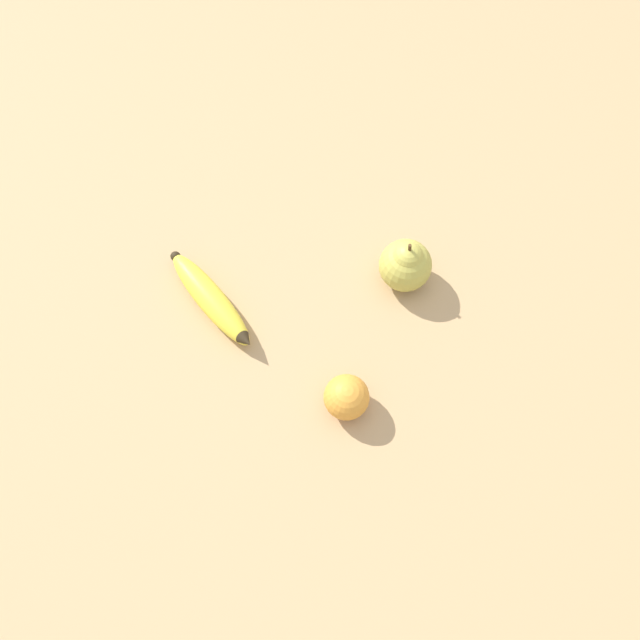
{
  "coord_description": "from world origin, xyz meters",
  "views": [
    {
      "loc": [
        0.43,
        0.2,
        0.89
      ],
      "look_at": [
        0.08,
        0.05,
        0.03
      ],
      "focal_mm": 35.0,
      "sensor_mm": 36.0,
      "label": 1
    }
  ],
  "objects": [
    {
      "name": "ground_plane",
      "position": [
        0.0,
        0.0,
        0.0
      ],
      "size": [
        3.0,
        3.0,
        0.0
      ],
      "primitive_type": "plane",
      "color": "tan"
    },
    {
      "name": "pear",
      "position": [
        -0.05,
        0.13,
        0.05
      ],
      "size": [
        0.08,
        0.08,
        0.1
      ],
      "color": "#B7AD47",
      "rests_on": "ground_plane"
    },
    {
      "name": "orange",
      "position": [
        0.18,
        0.13,
        0.03
      ],
      "size": [
        0.07,
        0.07,
        0.07
      ],
      "color": "orange",
      "rests_on": "ground_plane"
    },
    {
      "name": "banana",
      "position": [
        0.11,
        -0.12,
        0.02
      ],
      "size": [
        0.13,
        0.2,
        0.04
      ],
      "rotation": [
        0.0,
        0.0,
        1.09
      ],
      "color": "yellow",
      "rests_on": "ground_plane"
    }
  ]
}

